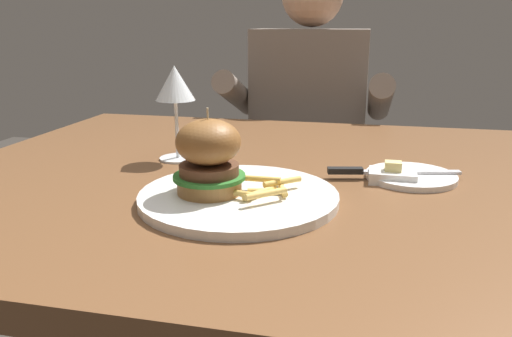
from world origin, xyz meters
TOP-DOWN VIEW (x-y plane):
  - dining_table at (0.00, 0.00)m, footprint 1.26×0.97m
  - main_plate at (-0.05, -0.16)m, footprint 0.30×0.30m
  - burger_sandwich at (-0.09, -0.17)m, footprint 0.11×0.11m
  - fries_pile at (-0.01, -0.17)m, footprint 0.11×0.11m
  - wine_glass at (-0.23, 0.04)m, footprint 0.08×0.08m
  - bread_plate at (0.21, 0.01)m, footprint 0.15×0.15m
  - table_knife at (0.16, -0.00)m, footprint 0.22×0.06m
  - butter_dish at (0.18, -0.02)m, footprint 0.08×0.05m
  - diner_person at (-0.05, 0.76)m, footprint 0.51×0.36m

SIDE VIEW (x-z plane):
  - diner_person at x=-0.05m, z-range -0.02..1.15m
  - dining_table at x=0.00m, z-range 0.29..1.03m
  - bread_plate at x=0.21m, z-range 0.74..0.75m
  - main_plate at x=-0.05m, z-range 0.74..0.75m
  - butter_dish at x=0.18m, z-range 0.73..0.77m
  - table_knife at x=0.16m, z-range 0.75..0.76m
  - fries_pile at x=-0.01m, z-range 0.75..0.78m
  - burger_sandwich at x=-0.09m, z-range 0.75..0.87m
  - wine_glass at x=-0.23m, z-range 0.79..0.97m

